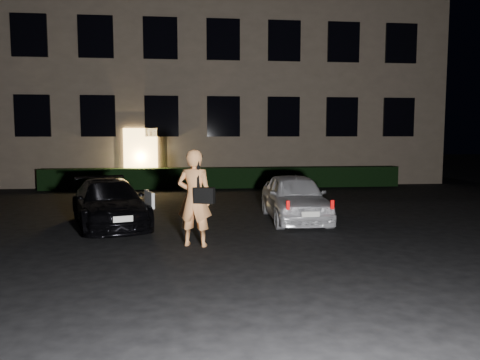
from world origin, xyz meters
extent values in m
plane|color=black|center=(0.00, 0.00, 0.00)|extent=(80.00, 80.00, 0.00)
cube|color=#756554|center=(0.00, 15.00, 6.00)|extent=(20.00, 8.00, 12.00)
cube|color=#FCC164|center=(-3.50, 10.94, 1.25)|extent=(1.40, 0.10, 2.50)
cube|color=black|center=(-7.80, 10.94, 3.00)|extent=(1.40, 0.10, 1.70)
cube|color=black|center=(-5.20, 10.94, 3.00)|extent=(1.40, 0.10, 1.70)
cube|color=black|center=(-2.60, 10.94, 3.00)|extent=(1.40, 0.10, 1.70)
cube|color=black|center=(0.00, 10.94, 3.00)|extent=(1.40, 0.10, 1.70)
cube|color=black|center=(2.60, 10.94, 3.00)|extent=(1.40, 0.10, 1.70)
cube|color=black|center=(5.20, 10.94, 3.00)|extent=(1.40, 0.10, 1.70)
cube|color=black|center=(7.80, 10.94, 3.00)|extent=(1.40, 0.10, 1.70)
cube|color=black|center=(-7.80, 10.94, 6.20)|extent=(1.40, 0.10, 1.70)
cube|color=black|center=(-5.20, 10.94, 6.20)|extent=(1.40, 0.10, 1.70)
cube|color=black|center=(-2.60, 10.94, 6.20)|extent=(1.40, 0.10, 1.70)
cube|color=black|center=(0.00, 10.94, 6.20)|extent=(1.40, 0.10, 1.70)
cube|color=black|center=(2.60, 10.94, 6.20)|extent=(1.40, 0.10, 1.70)
cube|color=black|center=(5.20, 10.94, 6.20)|extent=(1.40, 0.10, 1.70)
cube|color=black|center=(7.80, 10.94, 6.20)|extent=(1.40, 0.10, 1.70)
cube|color=black|center=(0.00, 10.50, 0.42)|extent=(15.00, 0.70, 0.85)
imported|color=black|center=(-3.47, 2.70, 0.56)|extent=(2.65, 4.17, 1.13)
cube|color=white|center=(-2.45, 2.27, 0.70)|extent=(0.31, 0.79, 0.38)
cube|color=silver|center=(-2.88, 0.78, 0.49)|extent=(0.40, 0.16, 0.13)
imported|color=silver|center=(1.25, 2.84, 0.61)|extent=(1.52, 3.62, 1.22)
cube|color=red|center=(0.71, 1.14, 0.67)|extent=(0.07, 0.05, 0.20)
cube|color=red|center=(1.72, 1.11, 0.67)|extent=(0.07, 0.05, 0.20)
cube|color=silver|center=(1.21, 1.08, 0.46)|extent=(0.41, 0.05, 0.12)
imported|color=#F79E5B|center=(-1.39, 0.29, 0.98)|extent=(0.83, 0.67, 1.96)
cube|color=black|center=(-1.20, 0.09, 1.05)|extent=(0.44, 0.29, 0.31)
cube|color=black|center=(-1.31, 0.17, 1.50)|extent=(0.06, 0.08, 0.61)
camera|label=1|loc=(-1.51, -9.06, 2.26)|focal=35.00mm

